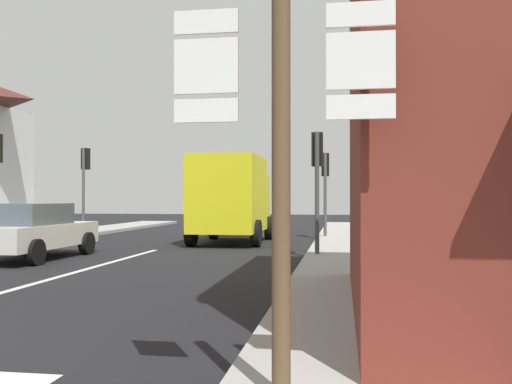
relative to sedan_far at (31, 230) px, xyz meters
name	(u,v)px	position (x,y,z in m)	size (l,w,h in m)	color
ground_plane	(131,257)	(2.39, 0.96, -0.76)	(80.00, 80.00, 0.00)	black
sidewalk_right	(350,267)	(8.27, -1.04, -0.69)	(2.27, 44.00, 0.14)	#9E9B96
lane_centre_stripe	(58,277)	(2.39, -3.04, -0.75)	(0.16, 12.00, 0.01)	silver
sedan_far	(31,230)	(0.00, 0.00, 0.00)	(1.99, 4.21, 1.47)	beige
delivery_truck	(232,197)	(4.19, 6.02, 0.89)	(2.50, 5.01, 3.05)	yellow
route_sign_post	(281,158)	(7.66, -9.59, 1.15)	(1.66, 0.14, 3.20)	brown
traffic_light_far_right	(325,175)	(7.44, 8.36, 1.73)	(0.30, 0.49, 3.37)	#47474C
traffic_light_near_right	(317,165)	(7.44, 1.33, 1.73)	(0.30, 0.49, 3.36)	#47474C
traffic_light_far_left	(85,171)	(-2.65, 8.63, 1.99)	(0.30, 0.49, 3.72)	#47474C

